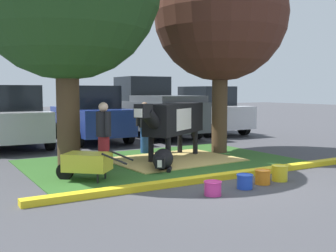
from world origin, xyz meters
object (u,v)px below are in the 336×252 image
cow_holstein (173,119)px  sedan_blue (90,114)px  person_visitor_near (104,135)px  wheelbarrow (86,162)px  bucket_blue (245,181)px  pickup_truck_black (151,109)px  calf_lying (163,159)px  shade_tree_right (221,15)px  person_handler (145,126)px  bucket_pink (213,188)px  bucket_orange (263,177)px  bucket_yellow (280,173)px  hatchback_white (11,117)px  sedan_silver (206,110)px

cow_holstein → sedan_blue: sedan_blue is taller
person_visitor_near → wheelbarrow: (-0.68, -0.74, -0.47)m
bucket_blue → pickup_truck_black: pickup_truck_black is taller
bucket_blue → calf_lying: bearing=99.0°
pickup_truck_black → shade_tree_right: bearing=-94.8°
person_handler → bucket_pink: size_ratio=4.64×
cow_holstein → person_handler: 1.41m
calf_lying → person_handler: (0.77, 2.40, 0.57)m
bucket_orange → sedan_blue: (-0.54, 8.38, 0.83)m
cow_holstein → sedan_blue: bearing=95.7°
bucket_yellow → person_handler: bearing=98.3°
wheelbarrow → bucket_pink: wheelbarrow is taller
person_handler → bucket_orange: bearing=-87.9°
bucket_orange → hatchback_white: (-3.30, 8.27, 0.83)m
hatchback_white → calf_lying: bearing=-68.4°
person_visitor_near → person_handler: bearing=43.3°
bucket_pink → person_handler: bearing=76.3°
bucket_yellow → bucket_blue: bearing=-172.5°
bucket_orange → hatchback_white: size_ratio=0.07×
pickup_truck_black → sedan_silver: pickup_truck_black is taller
person_handler → pickup_truck_black: (2.38, 4.01, 0.31)m
person_visitor_near → bucket_yellow: 3.95m
bucket_orange → sedan_silver: (4.76, 8.45, 0.83)m
wheelbarrow → bucket_yellow: (3.43, -2.01, -0.22)m
calf_lying → bucket_pink: 2.57m
shade_tree_right → pickup_truck_black: shade_tree_right is taller
calf_lying → person_visitor_near: person_visitor_near is taller
person_handler → wheelbarrow: bearing=-135.6°
person_handler → wheelbarrow: (-2.74, -2.68, -0.42)m
bucket_orange → hatchback_white: bearing=111.7°
hatchback_white → cow_holstein: bearing=-56.4°
person_visitor_near → sedan_blue: sedan_blue is taller
person_visitor_near → bucket_pink: (0.86, -2.99, -0.72)m
bucket_pink → bucket_orange: (1.38, 0.20, 0.02)m
hatchback_white → person_visitor_near: bearing=-79.0°
bucket_blue → bucket_orange: (0.56, 0.10, 0.01)m
bucket_blue → pickup_truck_black: 9.32m
person_handler → bucket_pink: 5.12m
hatchback_white → bucket_orange: bearing=-68.3°
pickup_truck_black → person_handler: bearing=-120.7°
cow_holstein → pickup_truck_black: pickup_truck_black is taller
wheelbarrow → pickup_truck_black: (5.12, 6.69, 0.73)m
shade_tree_right → cow_holstein: bearing=-169.6°
person_visitor_near → hatchback_white: size_ratio=0.36×
cow_holstein → calf_lying: cow_holstein is taller
calf_lying → sedan_blue: (0.40, 6.05, 0.75)m
shade_tree_right → sedan_silver: size_ratio=1.36×
bucket_blue → sedan_blue: 8.52m
shade_tree_right → sedan_silver: shade_tree_right is taller
bucket_yellow → sedan_blue: sedan_blue is taller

